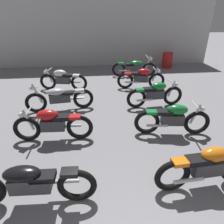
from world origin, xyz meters
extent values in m
cube|color=#BCBAB7|center=(0.00, 12.11, 1.80)|extent=(13.13, 0.24, 3.60)
torus|color=black|center=(-0.84, 2.54, 0.34)|extent=(0.67, 0.14, 0.67)
cube|color=#38383D|center=(-1.59, 2.57, 0.44)|extent=(0.67, 0.27, 0.28)
ellipsoid|color=black|center=(-1.69, 2.58, 0.66)|extent=(0.61, 0.35, 0.22)
cube|color=black|center=(-1.37, 2.56, 0.57)|extent=(0.41, 0.26, 0.10)
cube|color=black|center=(-0.94, 2.54, 0.64)|extent=(0.29, 0.21, 0.08)
cylinder|color=silver|center=(-1.08, 2.68, 0.32)|extent=(0.55, 0.10, 0.07)
torus|color=black|center=(-2.15, 4.49, 0.34)|extent=(0.67, 0.14, 0.67)
torus|color=black|center=(-0.85, 4.43, 0.34)|extent=(0.67, 0.14, 0.67)
cylinder|color=silver|center=(-2.07, 4.49, 0.59)|extent=(0.25, 0.08, 0.56)
cube|color=#38383D|center=(-1.50, 4.46, 0.44)|extent=(0.58, 0.27, 0.28)
ellipsoid|color=red|center=(-1.60, 4.47, 0.72)|extent=(0.53, 0.30, 0.26)
cube|color=black|center=(-1.28, 4.45, 0.64)|extent=(0.41, 0.26, 0.10)
cube|color=red|center=(-0.95, 4.44, 0.64)|extent=(0.29, 0.21, 0.08)
cylinder|color=silver|center=(-2.01, 4.49, 0.85)|extent=(0.06, 0.48, 0.04)
sphere|color=white|center=(-2.21, 4.50, 0.73)|extent=(0.14, 0.14, 0.14)
cylinder|color=silver|center=(-1.10, 4.57, 0.32)|extent=(0.55, 0.10, 0.07)
torus|color=black|center=(-2.28, 6.10, 0.34)|extent=(0.68, 0.19, 0.67)
torus|color=black|center=(-0.79, 6.27, 0.34)|extent=(0.68, 0.19, 0.67)
cylinder|color=silver|center=(-2.20, 6.11, 0.65)|extent=(0.28, 0.10, 0.66)
cube|color=#38383D|center=(-1.54, 6.19, 0.44)|extent=(0.68, 0.32, 0.28)
ellipsoid|color=#B7B7BC|center=(-1.64, 6.17, 0.66)|extent=(0.63, 0.39, 0.22)
cube|color=black|center=(-1.32, 6.21, 0.57)|extent=(0.43, 0.29, 0.10)
cube|color=#B7B7BC|center=(-0.89, 6.26, 0.64)|extent=(0.30, 0.23, 0.08)
cylinder|color=silver|center=(-2.14, 6.11, 0.96)|extent=(0.12, 0.68, 0.04)
sphere|color=white|center=(-2.34, 6.09, 0.84)|extent=(0.14, 0.14, 0.14)
cylinder|color=silver|center=(-1.06, 6.37, 0.32)|extent=(0.55, 0.13, 0.07)
torus|color=black|center=(-2.27, 8.21, 0.34)|extent=(0.68, 0.25, 0.67)
torus|color=black|center=(-1.00, 7.94, 0.34)|extent=(0.68, 0.25, 0.67)
cylinder|color=silver|center=(-2.19, 8.20, 0.59)|extent=(0.25, 0.12, 0.56)
cube|color=#38383D|center=(-1.63, 8.08, 0.44)|extent=(0.61, 0.35, 0.28)
ellipsoid|color=white|center=(-1.73, 8.10, 0.72)|extent=(0.57, 0.38, 0.26)
cube|color=black|center=(-1.42, 8.03, 0.64)|extent=(0.44, 0.32, 0.10)
cube|color=white|center=(-1.09, 7.96, 0.64)|extent=(0.32, 0.25, 0.08)
cylinder|color=silver|center=(-2.13, 8.18, 0.85)|extent=(0.14, 0.48, 0.04)
sphere|color=white|center=(-2.33, 8.22, 0.73)|extent=(0.14, 0.14, 0.14)
cylinder|color=silver|center=(-1.21, 8.12, 0.32)|extent=(0.55, 0.18, 0.07)
torus|color=black|center=(0.84, 2.58, 0.34)|extent=(0.68, 0.15, 0.67)
cube|color=#38383D|center=(1.49, 2.62, 0.44)|extent=(0.59, 0.28, 0.28)
ellipsoid|color=orange|center=(1.59, 2.63, 0.72)|extent=(0.54, 0.31, 0.26)
cube|color=black|center=(1.27, 2.61, 0.64)|extent=(0.41, 0.27, 0.10)
cube|color=orange|center=(0.94, 2.58, 0.64)|extent=(0.29, 0.22, 0.08)
cylinder|color=silver|center=(1.10, 2.46, 0.32)|extent=(0.55, 0.11, 0.07)
torus|color=black|center=(2.18, 4.33, 0.34)|extent=(0.68, 0.19, 0.67)
torus|color=black|center=(0.89, 4.50, 0.34)|extent=(0.68, 0.19, 0.67)
cylinder|color=silver|center=(2.10, 4.34, 0.59)|extent=(0.25, 0.10, 0.56)
cube|color=#38383D|center=(1.54, 4.42, 0.44)|extent=(0.60, 0.31, 0.28)
ellipsoid|color=#197F33|center=(1.64, 4.40, 0.72)|extent=(0.55, 0.34, 0.26)
cube|color=black|center=(1.32, 4.44, 0.64)|extent=(0.43, 0.29, 0.10)
cube|color=#197F33|center=(0.99, 4.49, 0.64)|extent=(0.30, 0.23, 0.08)
cylinder|color=silver|center=(2.04, 4.35, 0.85)|extent=(0.10, 0.48, 0.04)
sphere|color=white|center=(2.24, 4.33, 0.73)|extent=(0.14, 0.14, 0.14)
cylinder|color=silver|center=(1.12, 4.34, 0.32)|extent=(0.55, 0.14, 0.07)
torus|color=black|center=(2.26, 6.20, 0.34)|extent=(0.68, 0.16, 0.67)
torus|color=black|center=(0.96, 6.09, 0.34)|extent=(0.68, 0.16, 0.67)
cylinder|color=silver|center=(2.18, 6.19, 0.59)|extent=(0.25, 0.09, 0.56)
cube|color=#38383D|center=(1.61, 6.14, 0.44)|extent=(0.59, 0.29, 0.28)
ellipsoid|color=#197F33|center=(1.71, 6.15, 0.72)|extent=(0.54, 0.32, 0.26)
cube|color=black|center=(1.39, 6.13, 0.64)|extent=(0.42, 0.27, 0.10)
cube|color=#197F33|center=(1.06, 6.10, 0.64)|extent=(0.30, 0.22, 0.08)
cylinder|color=silver|center=(2.12, 6.19, 0.85)|extent=(0.07, 0.48, 0.04)
sphere|color=white|center=(2.32, 6.20, 0.73)|extent=(0.14, 0.14, 0.14)
cylinder|color=silver|center=(1.22, 5.98, 0.32)|extent=(0.55, 0.11, 0.07)
torus|color=black|center=(2.20, 7.85, 0.34)|extent=(0.68, 0.18, 0.67)
torus|color=black|center=(0.91, 7.99, 0.34)|extent=(0.68, 0.18, 0.67)
cylinder|color=silver|center=(2.12, 7.86, 0.59)|extent=(0.25, 0.10, 0.56)
cube|color=#38383D|center=(1.55, 7.92, 0.44)|extent=(0.60, 0.30, 0.28)
ellipsoid|color=red|center=(1.65, 7.91, 0.72)|extent=(0.55, 0.34, 0.26)
cube|color=black|center=(1.34, 7.95, 0.64)|extent=(0.42, 0.28, 0.10)
cube|color=red|center=(1.01, 7.98, 0.64)|extent=(0.30, 0.23, 0.08)
cylinder|color=silver|center=(2.06, 7.87, 0.85)|extent=(0.09, 0.48, 0.04)
sphere|color=white|center=(2.26, 7.84, 0.73)|extent=(0.14, 0.14, 0.14)
cylinder|color=silver|center=(1.14, 7.84, 0.32)|extent=(0.55, 0.13, 0.07)
torus|color=black|center=(2.38, 9.67, 0.34)|extent=(0.68, 0.16, 0.67)
torus|color=black|center=(0.89, 9.78, 0.34)|extent=(0.68, 0.16, 0.67)
cylinder|color=silver|center=(2.30, 9.67, 0.65)|extent=(0.28, 0.09, 0.66)
cube|color=#38383D|center=(1.64, 9.72, 0.44)|extent=(0.68, 0.29, 0.28)
ellipsoid|color=#197F33|center=(1.74, 9.72, 0.66)|extent=(0.62, 0.36, 0.22)
cube|color=black|center=(1.42, 9.74, 0.57)|extent=(0.42, 0.27, 0.10)
cube|color=#197F33|center=(0.99, 9.77, 0.64)|extent=(0.29, 0.22, 0.08)
cylinder|color=silver|center=(2.24, 9.68, 0.96)|extent=(0.09, 0.68, 0.04)
sphere|color=white|center=(2.44, 9.66, 0.84)|extent=(0.14, 0.14, 0.14)
cylinder|color=silver|center=(1.13, 9.63, 0.32)|extent=(0.55, 0.11, 0.07)
cylinder|color=red|center=(3.86, 11.15, 0.42)|extent=(0.56, 0.56, 0.85)
torus|color=red|center=(3.86, 11.15, 0.59)|extent=(0.59, 0.59, 0.03)
torus|color=red|center=(3.86, 11.15, 0.26)|extent=(0.59, 0.59, 0.03)
camera|label=1|loc=(-0.52, 0.02, 2.98)|focal=32.40mm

